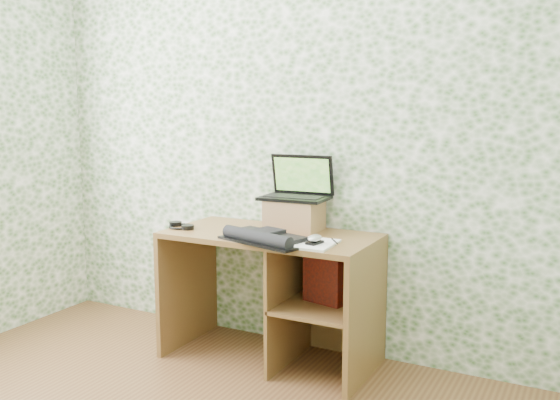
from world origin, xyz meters
The scene contains 10 objects.
wall_back centered at (0.00, 1.75, 1.30)m, with size 3.50×3.50×0.00m, color white.
desk centered at (0.08, 1.47, 0.48)m, with size 1.20×0.60×0.75m.
riser centered at (0.08, 1.58, 0.84)m, with size 0.30×0.25×0.18m, color #9B6A45.
laptop centered at (0.08, 1.63, 0.99)m, with size 0.39×0.29×0.25m.
keyboard centered at (0.07, 1.24, 0.77)m, with size 0.52×0.38×0.07m.
headphones centered at (-0.54, 1.34, 0.76)m, with size 0.20×0.20×0.03m.
notepad centered at (0.35, 1.28, 0.76)m, with size 0.19×0.27×0.01m, color white.
mouse centered at (0.36, 1.27, 0.78)m, with size 0.07×0.11×0.04m, color silver.
pen centered at (0.43, 1.36, 0.77)m, with size 0.01×0.01×0.12m, color black.
red_box centered at (0.34, 1.44, 0.53)m, with size 0.24×0.08×0.29m, color maroon.
Camera 1 is at (1.66, -1.61, 1.49)m, focal length 40.00 mm.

